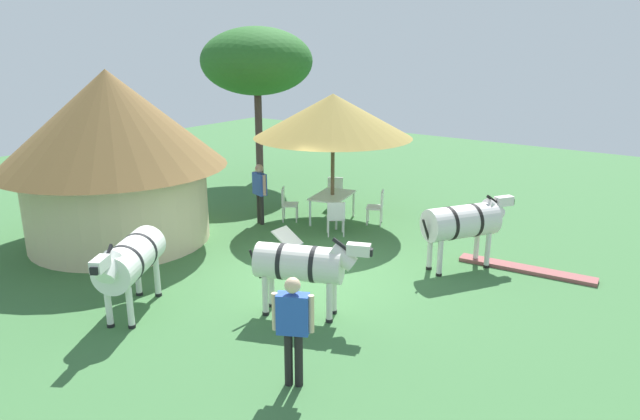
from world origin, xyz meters
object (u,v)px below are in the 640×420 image
(patio_chair_east_end, at_px, (336,216))
(guest_beside_umbrella, at_px, (260,188))
(striped_lounge_chair, at_px, (293,247))
(acacia_tree_far_lawn, at_px, (257,62))
(zebra_toward_hut, at_px, (130,260))
(patio_dining_table, at_px, (332,198))
(patio_chair_near_lawn, at_px, (378,205))
(patio_chair_near_hut, at_px, (335,191))
(zebra_by_umbrella, at_px, (463,222))
(standing_watcher, at_px, (293,322))
(zebra_nearest_camera, at_px, (302,264))
(thatched_hut, at_px, (113,149))
(patio_chair_west_end, at_px, (287,202))
(shade_umbrella, at_px, (333,116))

(patio_chair_east_end, xyz_separation_m, guest_beside_umbrella, (-0.35, 2.19, 0.45))
(guest_beside_umbrella, relative_size, striped_lounge_chair, 1.96)
(acacia_tree_far_lawn, bearing_deg, zebra_toward_hut, -150.99)
(patio_dining_table, xyz_separation_m, patio_chair_near_lawn, (0.51, -1.11, -0.13))
(patio_dining_table, bearing_deg, patio_chair_near_hut, 31.22)
(guest_beside_umbrella, bearing_deg, zebra_by_umbrella, -159.75)
(standing_watcher, distance_m, zebra_by_umbrella, 5.50)
(patio_dining_table, distance_m, zebra_nearest_camera, 5.53)
(standing_watcher, relative_size, zebra_toward_hut, 0.79)
(patio_dining_table, relative_size, zebra_by_umbrella, 0.77)
(patio_chair_near_lawn, bearing_deg, striped_lounge_chair, 150.53)
(striped_lounge_chair, bearing_deg, guest_beside_umbrella, -121.63)
(thatched_hut, xyz_separation_m, patio_chair_east_end, (3.32, -4.08, -1.74))
(patio_chair_west_end, relative_size, patio_chair_east_end, 1.00)
(zebra_by_umbrella, bearing_deg, zebra_toward_hut, -94.00)
(zebra_nearest_camera, relative_size, acacia_tree_far_lawn, 0.40)
(patio_dining_table, relative_size, zebra_toward_hut, 0.74)
(zebra_by_umbrella, bearing_deg, patio_chair_near_hut, -172.49)
(thatched_hut, height_order, guest_beside_umbrella, thatched_hut)
(shade_umbrella, relative_size, guest_beside_umbrella, 2.56)
(patio_chair_east_end, relative_size, zebra_toward_hut, 0.43)
(thatched_hut, bearing_deg, zebra_by_umbrella, -66.97)
(patio_chair_near_lawn, bearing_deg, patio_chair_east_end, 142.02)
(guest_beside_umbrella, distance_m, acacia_tree_far_lawn, 5.92)
(patio_chair_east_end, bearing_deg, shade_umbrella, 90.00)
(zebra_toward_hut, relative_size, acacia_tree_far_lawn, 0.40)
(guest_beside_umbrella, bearing_deg, acacia_tree_far_lawn, -29.84)
(shade_umbrella, xyz_separation_m, striped_lounge_chair, (-2.76, -0.84, -2.59))
(patio_chair_near_lawn, bearing_deg, zebra_by_umbrella, -143.24)
(patio_chair_near_hut, distance_m, standing_watcher, 8.94)
(patio_chair_west_end, bearing_deg, standing_watcher, 6.36)
(shade_umbrella, relative_size, striped_lounge_chair, 5.02)
(thatched_hut, height_order, zebra_by_umbrella, thatched_hut)
(patio_dining_table, relative_size, standing_watcher, 0.93)
(patio_chair_near_hut, height_order, zebra_by_umbrella, zebra_by_umbrella)
(patio_chair_east_end, distance_m, striped_lounge_chair, 1.83)
(patio_chair_near_lawn, distance_m, standing_watcher, 7.68)
(zebra_toward_hut, distance_m, acacia_tree_far_lawn, 10.73)
(patio_chair_near_hut, distance_m, patio_chair_east_end, 2.45)
(thatched_hut, xyz_separation_m, acacia_tree_far_lawn, (6.75, 1.50, 1.76))
(shade_umbrella, distance_m, patio_dining_table, 2.18)
(shade_umbrella, relative_size, patio_chair_east_end, 4.59)
(shade_umbrella, relative_size, acacia_tree_far_lawn, 0.80)
(shade_umbrella, height_order, patio_chair_east_end, shade_umbrella)
(shade_umbrella, bearing_deg, patio_chair_east_end, -141.25)
(thatched_hut, bearing_deg, patio_chair_west_end, -32.38)
(patio_dining_table, bearing_deg, shade_umbrella, 0.00)
(patio_chair_west_end, height_order, standing_watcher, standing_watcher)
(thatched_hut, bearing_deg, shade_umbrella, -37.71)
(striped_lounge_chair, height_order, acacia_tree_far_lawn, acacia_tree_far_lawn)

